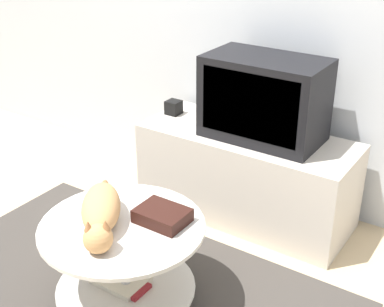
{
  "coord_description": "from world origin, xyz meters",
  "views": [
    {
      "loc": [
        1.35,
        -1.47,
        1.7
      ],
      "look_at": [
        0.08,
        0.43,
        0.59
      ],
      "focal_mm": 50.0,
      "sensor_mm": 36.0,
      "label": 1
    }
  ],
  "objects_px": {
    "tv": "(264,99)",
    "cat": "(101,212)",
    "speaker": "(174,107)",
    "dvd_box": "(162,216)"
  },
  "relations": [
    {
      "from": "speaker",
      "to": "dvd_box",
      "type": "bearing_deg",
      "value": -57.02
    },
    {
      "from": "speaker",
      "to": "cat",
      "type": "bearing_deg",
      "value": -69.81
    },
    {
      "from": "tv",
      "to": "dvd_box",
      "type": "distance_m",
      "value": 0.93
    },
    {
      "from": "tv",
      "to": "cat",
      "type": "xyz_separation_m",
      "value": [
        -0.21,
        -1.06,
        -0.22
      ]
    },
    {
      "from": "tv",
      "to": "cat",
      "type": "bearing_deg",
      "value": -100.97
    },
    {
      "from": "dvd_box",
      "to": "cat",
      "type": "height_order",
      "value": "cat"
    },
    {
      "from": "speaker",
      "to": "cat",
      "type": "xyz_separation_m",
      "value": [
        0.4,
        -1.08,
        -0.04
      ]
    },
    {
      "from": "dvd_box",
      "to": "speaker",
      "type": "bearing_deg",
      "value": 122.98
    },
    {
      "from": "tv",
      "to": "cat",
      "type": "distance_m",
      "value": 1.1
    },
    {
      "from": "speaker",
      "to": "cat",
      "type": "distance_m",
      "value": 1.15
    }
  ]
}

